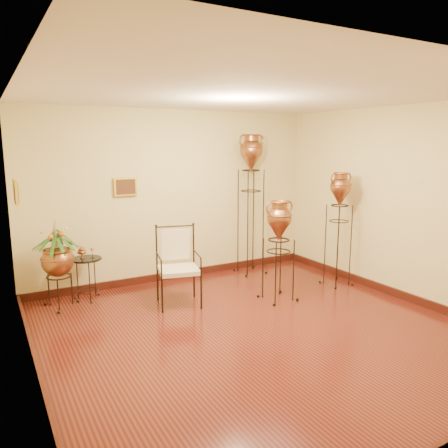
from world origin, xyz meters
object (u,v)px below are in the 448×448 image
planter_urn (57,257)px  side_table (87,278)px  amphora_mid (339,228)px  amphora_tall (251,203)px  armchair (178,267)px

planter_urn → side_table: bearing=17.3°
amphora_mid → planter_urn: amphora_mid is taller
amphora_tall → armchair: (-1.74, -0.85, -0.69)m
amphora_tall → amphora_mid: (0.87, -1.25, -0.32)m
amphora_mid → armchair: amphora_mid is taller
planter_urn → armchair: size_ratio=1.16×
amphora_mid → armchair: bearing=171.4°
planter_urn → armchair: (1.49, -0.73, -0.16)m
amphora_mid → armchair: size_ratio=1.66×
amphora_mid → side_table: 3.94m
amphora_tall → amphora_mid: bearing=-55.3°
amphora_mid → planter_urn: (-4.10, 1.12, -0.21)m
armchair → side_table: armchair is taller
amphora_tall → planter_urn: bearing=-177.8°
armchair → side_table: (-1.08, 0.86, -0.23)m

